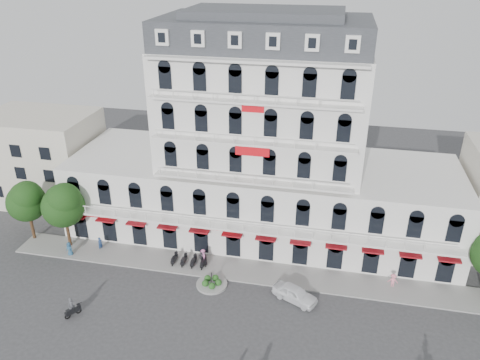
# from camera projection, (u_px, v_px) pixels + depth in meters

# --- Properties ---
(ground) EXTENTS (120.00, 120.00, 0.00)m
(ground) POSITION_uv_depth(u_px,v_px,m) (227.00, 331.00, 42.36)
(ground) COLOR #38383A
(ground) RESTS_ON ground
(sidewalk) EXTENTS (53.00, 4.00, 0.16)m
(sidewalk) POSITION_uv_depth(u_px,v_px,m) (246.00, 271.00, 50.23)
(sidewalk) COLOR gray
(sidewalk) RESTS_ON ground
(main_building) EXTENTS (45.00, 15.00, 25.80)m
(main_building) POSITION_uv_depth(u_px,v_px,m) (262.00, 154.00, 53.78)
(main_building) COLOR silver
(main_building) RESTS_ON ground
(flank_building_west) EXTENTS (14.00, 10.00, 12.00)m
(flank_building_west) POSITION_uv_depth(u_px,v_px,m) (44.00, 158.00, 62.85)
(flank_building_west) COLOR beige
(flank_building_west) RESTS_ON ground
(traffic_island) EXTENTS (3.20, 3.20, 1.60)m
(traffic_island) POSITION_uv_depth(u_px,v_px,m) (212.00, 283.00, 48.08)
(traffic_island) COLOR gray
(traffic_island) RESTS_ON ground
(parked_scooter_row) EXTENTS (4.40, 1.80, 1.10)m
(parked_scooter_row) POSITION_uv_depth(u_px,v_px,m) (189.00, 265.00, 51.27)
(parked_scooter_row) COLOR black
(parked_scooter_row) RESTS_ON ground
(tree_west_outer) EXTENTS (4.50, 4.48, 7.76)m
(tree_west_outer) POSITION_uv_depth(u_px,v_px,m) (26.00, 200.00, 53.58)
(tree_west_outer) COLOR #382314
(tree_west_outer) RESTS_ON ground
(tree_west_inner) EXTENTS (4.76, 4.76, 8.25)m
(tree_west_inner) POSITION_uv_depth(u_px,v_px,m) (63.00, 203.00, 52.07)
(tree_west_inner) COLOR #382314
(tree_west_inner) RESTS_ON ground
(parked_car) EXTENTS (4.93, 3.60, 1.56)m
(parked_car) POSITION_uv_depth(u_px,v_px,m) (295.00, 293.00, 45.82)
(parked_car) COLOR white
(parked_car) RESTS_ON ground
(rider_west) EXTENTS (1.13, 1.47, 2.09)m
(rider_west) POSITION_uv_depth(u_px,v_px,m) (72.00, 308.00, 43.73)
(rider_west) COLOR black
(rider_west) RESTS_ON ground
(rider_center) EXTENTS (1.15, 1.46, 1.94)m
(rider_center) POSITION_uv_depth(u_px,v_px,m) (203.00, 257.00, 50.98)
(rider_center) COLOR black
(rider_center) RESTS_ON ground
(pedestrian_left) EXTENTS (0.94, 0.71, 1.73)m
(pedestrian_left) POSITION_uv_depth(u_px,v_px,m) (70.00, 249.00, 52.50)
(pedestrian_left) COLOR #28567A
(pedestrian_left) RESTS_ON ground
(pedestrian_mid) EXTENTS (0.95, 0.75, 1.50)m
(pedestrian_mid) POSITION_uv_depth(u_px,v_px,m) (202.00, 257.00, 51.31)
(pedestrian_mid) COLOR #514F56
(pedestrian_mid) RESTS_ON ground
(pedestrian_right) EXTENTS (1.07, 0.64, 1.62)m
(pedestrian_right) POSITION_uv_depth(u_px,v_px,m) (393.00, 281.00, 47.54)
(pedestrian_right) COLOR pink
(pedestrian_right) RESTS_ON ground
(pedestrian_far) EXTENTS (0.60, 0.71, 1.65)m
(pedestrian_far) POSITION_uv_depth(u_px,v_px,m) (100.00, 244.00, 53.52)
(pedestrian_far) COLOR navy
(pedestrian_far) RESTS_ON ground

